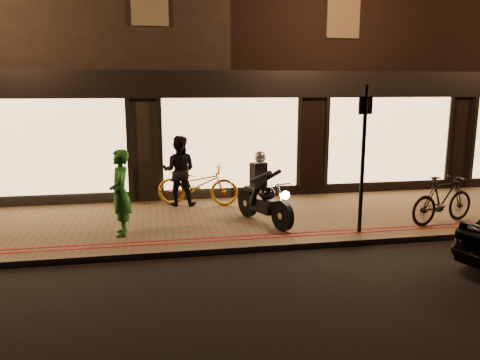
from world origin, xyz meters
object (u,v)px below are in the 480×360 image
Objects in this scene: bicycle_gold at (198,184)px; person_green at (120,193)px; motorcycle at (263,196)px; sign_post at (363,152)px.

person_green reaches higher than bicycle_gold.
motorcycle is 2.24m from bicycle_gold.
sign_post reaches higher than motorcycle.
motorcycle reaches higher than bicycle_gold.
bicycle_gold is at bearing 101.77° from motorcycle.
motorcycle is at bearing -130.19° from bicycle_gold.
person_green is at bearing 156.49° from bicycle_gold.
person_green reaches higher than motorcycle.
sign_post is at bearing -52.17° from motorcycle.
person_green is (-1.75, -2.17, 0.34)m from bicycle_gold.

